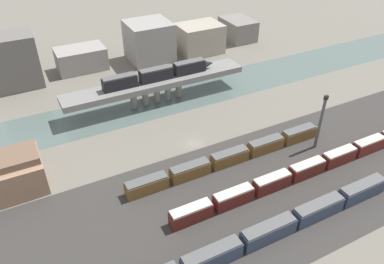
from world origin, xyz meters
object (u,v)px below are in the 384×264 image
Objects in this scene: train_on_bridge at (160,74)px; train_yard_mid at (310,168)px; train_yard_near at (218,254)px; warehouse_building at (0,177)px; train_yard_far at (234,156)px; signal_tower at (320,122)px.

train_yard_mid is (18.19, -50.83, -7.84)m from train_on_bridge.
train_on_bridge is 64.65m from train_yard_near.
warehouse_building is at bearing 131.27° from train_yard_near.
train_yard_far is 3.14× the size of warehouse_building.
train_yard_far is at bearing -15.86° from warehouse_building.
train_on_bridge reaches higher than warehouse_building.
warehouse_building is (-34.83, 39.69, 2.55)m from train_yard_near.
warehouse_building reaches higher than train_yard_far.
train_yard_far is (4.07, -38.03, -7.96)m from train_on_bridge.
train_on_bridge is at bearing 96.11° from train_yard_far.
train_yard_far is at bearing 137.80° from train_yard_mid.
train_yard_near is at bearing -155.31° from signal_tower.
train_on_bridge is 0.64× the size of train_yard_far.
warehouse_building is 79.90m from signal_tower.
warehouse_building is (-53.94, 15.33, 2.75)m from train_yard_far.
warehouse_building is at bearing 165.34° from signal_tower.
train_yard_mid is at bearing -139.11° from signal_tower.
train_yard_mid is 73.70m from warehouse_building.
train_yard_far is at bearing -83.89° from train_on_bridge.
signal_tower is (42.39, 19.49, 6.12)m from train_yard_near.
signal_tower is at bearing -11.83° from train_yard_far.
train_yard_mid is (33.24, 11.56, -0.07)m from train_yard_near.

